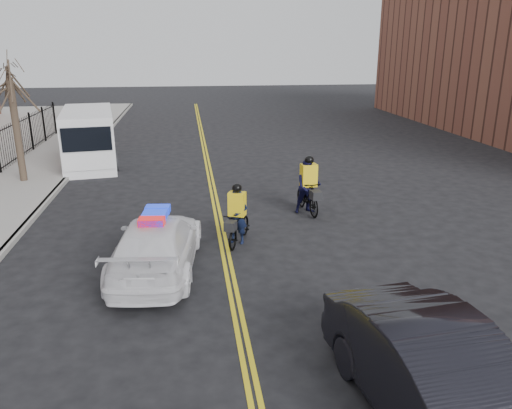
{
  "coord_description": "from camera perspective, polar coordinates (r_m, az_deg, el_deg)",
  "views": [
    {
      "loc": [
        -0.89,
        -10.83,
        5.43
      ],
      "look_at": [
        0.87,
        1.92,
        1.3
      ],
      "focal_mm": 35.0,
      "sensor_mm": 36.0,
      "label": 1
    }
  ],
  "objects": [
    {
      "name": "center_line_right",
      "position": [
        19.62,
        -4.72,
        1.68
      ],
      "size": [
        0.1,
        60.0,
        0.01
      ],
      "primitive_type": "cube",
      "color": "yellow",
      "rests_on": "ground"
    },
    {
      "name": "curb",
      "position": [
        20.23,
        -22.18,
        1.1
      ],
      "size": [
        0.2,
        60.0,
        0.15
      ],
      "primitive_type": "cube",
      "color": "#989690",
      "rests_on": "ground"
    },
    {
      "name": "sidewalk",
      "position": [
        20.66,
        -26.21,
        0.9
      ],
      "size": [
        3.0,
        60.0,
        0.15
      ],
      "primitive_type": "cube",
      "color": "#989690",
      "rests_on": "ground"
    },
    {
      "name": "dark_sedan",
      "position": [
        8.05,
        20.45,
        -18.57
      ],
      "size": [
        2.32,
        5.07,
        1.61
      ],
      "primitive_type": "imported",
      "rotation": [
        0.0,
        0.0,
        0.13
      ],
      "color": "black",
      "rests_on": "ground"
    },
    {
      "name": "cargo_van",
      "position": [
        24.79,
        -18.54,
        7.15
      ],
      "size": [
        3.09,
        6.31,
        2.54
      ],
      "rotation": [
        0.0,
        0.0,
        0.15
      ],
      "color": "white",
      "rests_on": "ground"
    },
    {
      "name": "ground",
      "position": [
        12.15,
        -2.85,
        -8.79
      ],
      "size": [
        120.0,
        120.0,
        0.0
      ],
      "primitive_type": "plane",
      "color": "black",
      "rests_on": "ground"
    },
    {
      "name": "cyclist_far",
      "position": [
        16.79,
        5.99,
        1.59
      ],
      "size": [
        0.96,
        2.0,
        1.97
      ],
      "rotation": [
        0.0,
        0.0,
        0.13
      ],
      "color": "black",
      "rests_on": "ground"
    },
    {
      "name": "cyclist_near",
      "position": [
        14.19,
        -2.17,
        -2.07
      ],
      "size": [
        1.27,
        1.9,
        1.76
      ],
      "rotation": [
        0.0,
        0.0,
        -0.4
      ],
      "color": "black",
      "rests_on": "ground"
    },
    {
      "name": "police_cruiser",
      "position": [
        12.67,
        -11.27,
        -4.5
      ],
      "size": [
        2.44,
        4.97,
        1.55
      ],
      "rotation": [
        0.0,
        0.0,
        3.04
      ],
      "color": "white",
      "rests_on": "ground"
    },
    {
      "name": "center_line_left",
      "position": [
        19.61,
        -5.19,
        1.66
      ],
      "size": [
        0.1,
        60.0,
        0.01
      ],
      "primitive_type": "cube",
      "color": "yellow",
      "rests_on": "ground"
    },
    {
      "name": "street_tree",
      "position": [
        21.96,
        -26.14,
        11.08
      ],
      "size": [
        3.2,
        3.2,
        4.8
      ],
      "color": "#392E22",
      "rests_on": "sidewalk"
    }
  ]
}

